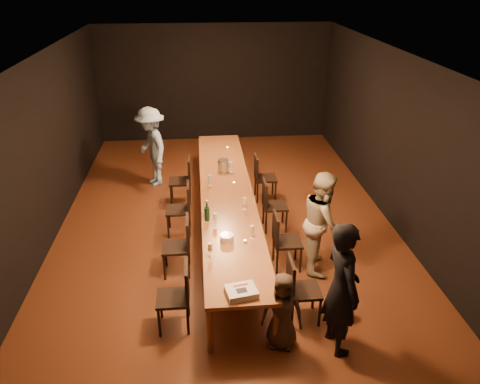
{
  "coord_description": "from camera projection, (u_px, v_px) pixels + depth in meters",
  "views": [
    {
      "loc": [
        -0.43,
        -7.23,
        4.27
      ],
      "look_at": [
        0.18,
        -0.52,
        1.0
      ],
      "focal_mm": 35.0,
      "sensor_mm": 36.0,
      "label": 1
    }
  ],
  "objects": [
    {
      "name": "wineglass_0",
      "position": [
        210.0,
        250.0,
        6.23
      ],
      "size": [
        0.06,
        0.06,
        0.21
      ],
      "primitive_type": null,
      "color": "beige",
      "rests_on": "table"
    },
    {
      "name": "birthday_cake",
      "position": [
        241.0,
        292.0,
        5.53
      ],
      "size": [
        0.41,
        0.35,
        0.09
      ],
      "rotation": [
        0.0,
        0.0,
        0.19
      ],
      "color": "white",
      "rests_on": "table"
    },
    {
      "name": "room_shell",
      "position": [
        226.0,
        118.0,
        7.47
      ],
      "size": [
        6.04,
        10.04,
        3.02
      ],
      "color": "black",
      "rests_on": "ground"
    },
    {
      "name": "table",
      "position": [
        227.0,
        195.0,
        8.07
      ],
      "size": [
        0.9,
        6.0,
        0.75
      ],
      "color": "brown",
      "rests_on": "ground"
    },
    {
      "name": "chair_right_2",
      "position": [
        275.0,
        205.0,
        8.24
      ],
      "size": [
        0.42,
        0.42,
        0.93
      ],
      "primitive_type": null,
      "rotation": [
        0.0,
        0.0,
        -1.57
      ],
      "color": "black",
      "rests_on": "ground"
    },
    {
      "name": "ice_bucket",
      "position": [
        223.0,
        166.0,
        8.82
      ],
      "size": [
        0.26,
        0.26,
        0.24
      ],
      "primitive_type": "cylinder",
      "rotation": [
        0.0,
        0.0,
        -0.23
      ],
      "color": "#A7A7AC",
      "rests_on": "table"
    },
    {
      "name": "tealight_far",
      "position": [
        227.0,
        148.0,
        9.97
      ],
      "size": [
        0.05,
        0.05,
        0.03
      ],
      "primitive_type": "cylinder",
      "color": "#B2B7B2",
      "rests_on": "table"
    },
    {
      "name": "tealight_mid",
      "position": [
        234.0,
        183.0,
        8.35
      ],
      "size": [
        0.05,
        0.05,
        0.03
      ],
      "primitive_type": "cylinder",
      "color": "#B2B7B2",
      "rests_on": "table"
    },
    {
      "name": "chair_left_1",
      "position": [
        176.0,
        246.0,
        7.03
      ],
      "size": [
        0.42,
        0.42,
        0.93
      ],
      "primitive_type": null,
      "rotation": [
        0.0,
        0.0,
        1.57
      ],
      "color": "black",
      "rests_on": "ground"
    },
    {
      "name": "man_blue",
      "position": [
        152.0,
        147.0,
        9.8
      ],
      "size": [
        1.02,
        1.25,
        1.69
      ],
      "primitive_type": "imported",
      "rotation": [
        0.0,
        0.0,
        -1.15
      ],
      "color": "#8AB1D5",
      "rests_on": "ground"
    },
    {
      "name": "champagne_bottle",
      "position": [
        207.0,
        211.0,
        7.09
      ],
      "size": [
        0.1,
        0.1,
        0.34
      ],
      "primitive_type": null,
      "rotation": [
        0.0,
        0.0,
        -0.26
      ],
      "color": "black",
      "rests_on": "table"
    },
    {
      "name": "wineglass_4",
      "position": [
        210.0,
        180.0,
        8.25
      ],
      "size": [
        0.06,
        0.06,
        0.21
      ],
      "primitive_type": null,
      "color": "silver",
      "rests_on": "table"
    },
    {
      "name": "woman_tan",
      "position": [
        323.0,
        222.0,
        7.03
      ],
      "size": [
        0.73,
        0.87,
        1.6
      ],
      "primitive_type": "imported",
      "rotation": [
        0.0,
        0.0,
        1.4
      ],
      "color": "#C6B894",
      "rests_on": "ground"
    },
    {
      "name": "gift_bag_red",
      "position": [
        344.0,
        312.0,
        6.21
      ],
      "size": [
        0.22,
        0.17,
        0.23
      ],
      "primitive_type": "cube",
      "rotation": [
        0.0,
        0.0,
        0.41
      ],
      "color": "#C11D46",
      "rests_on": "ground"
    },
    {
      "name": "chair_right_0",
      "position": [
        304.0,
        290.0,
        6.09
      ],
      "size": [
        0.42,
        0.42,
        0.93
      ],
      "primitive_type": null,
      "rotation": [
        0.0,
        0.0,
        -1.57
      ],
      "color": "black",
      "rests_on": "ground"
    },
    {
      "name": "gift_bag_blue",
      "position": [
        336.0,
        310.0,
        6.21
      ],
      "size": [
        0.24,
        0.17,
        0.29
      ],
      "primitive_type": "cube",
      "rotation": [
        0.0,
        0.0,
        0.05
      ],
      "color": "#293DB3",
      "rests_on": "ground"
    },
    {
      "name": "plate_stack",
      "position": [
        227.0,
        238.0,
        6.59
      ],
      "size": [
        0.24,
        0.24,
        0.11
      ],
      "primitive_type": "cylinder",
      "rotation": [
        0.0,
        0.0,
        -0.25
      ],
      "color": "white",
      "rests_on": "table"
    },
    {
      "name": "ground",
      "position": [
        227.0,
        230.0,
        8.37
      ],
      "size": [
        10.0,
        10.0,
        0.0
      ],
      "primitive_type": "plane",
      "color": "#4B2312",
      "rests_on": "ground"
    },
    {
      "name": "chair_right_1",
      "position": [
        287.0,
        241.0,
        7.17
      ],
      "size": [
        0.42,
        0.42,
        0.93
      ],
      "primitive_type": null,
      "rotation": [
        0.0,
        0.0,
        -1.57
      ],
      "color": "black",
      "rests_on": "ground"
    },
    {
      "name": "tealight_near",
      "position": [
        245.0,
        241.0,
        6.59
      ],
      "size": [
        0.05,
        0.05,
        0.03
      ],
      "primitive_type": "cylinder",
      "color": "#B2B7B2",
      "rests_on": "table"
    },
    {
      "name": "woman_birthday",
      "position": [
        342.0,
        288.0,
        5.47
      ],
      "size": [
        0.52,
        0.7,
        1.74
      ],
      "primitive_type": "imported",
      "rotation": [
        0.0,
        0.0,
        1.74
      ],
      "color": "black",
      "rests_on": "ground"
    },
    {
      "name": "wineglass_3",
      "position": [
        245.0,
        204.0,
        7.44
      ],
      "size": [
        0.06,
        0.06,
        0.21
      ],
      "primitive_type": null,
      "color": "beige",
      "rests_on": "table"
    },
    {
      "name": "chair_right_3",
      "position": [
        266.0,
        177.0,
        9.32
      ],
      "size": [
        0.42,
        0.42,
        0.93
      ],
      "primitive_type": null,
      "rotation": [
        0.0,
        0.0,
        -1.57
      ],
      "color": "black",
      "rests_on": "ground"
    },
    {
      "name": "chair_left_3",
      "position": [
        180.0,
        181.0,
        9.18
      ],
      "size": [
        0.42,
        0.42,
        0.93
      ],
      "primitive_type": null,
      "rotation": [
        0.0,
        0.0,
        1.57
      ],
      "color": "black",
      "rests_on": "ground"
    },
    {
      "name": "wineglass_1",
      "position": [
        252.0,
        232.0,
        6.65
      ],
      "size": [
        0.06,
        0.06,
        0.21
      ],
      "primitive_type": null,
      "color": "beige",
      "rests_on": "table"
    },
    {
      "name": "wineglass_2",
      "position": [
        215.0,
        219.0,
        6.99
      ],
      "size": [
        0.06,
        0.06,
        0.21
      ],
      "primitive_type": null,
      "color": "silver",
      "rests_on": "table"
    },
    {
      "name": "wineglass_5",
      "position": [
        231.0,
        167.0,
        8.79
      ],
      "size": [
        0.06,
        0.06,
        0.21
      ],
      "primitive_type": null,
      "color": "silver",
      "rests_on": "table"
    },
    {
      "name": "child",
      "position": [
        282.0,
        311.0,
        5.63
      ],
      "size": [
        0.57,
        0.44,
        1.03
      ],
      "primitive_type": "imported",
      "rotation": [
        0.0,
        0.0,
        -0.25
      ],
      "color": "#413024",
      "rests_on": "ground"
    },
    {
      "name": "chair_left_2",
      "position": [
        178.0,
        209.0,
        8.1
      ],
      "size": [
        0.42,
        0.42,
        0.93
      ],
      "primitive_type": null,
      "rotation": [
        0.0,
        0.0,
        1.57
      ],
      "color": "black",
      "rests_on": "ground"
    },
    {
      "name": "chair_left_0",
      "position": [
        173.0,
        297.0,
        5.95
      ],
      "size": [
        0.42,
        0.42,
        0.93
      ],
      "primitive_type": null,
      "rotation": [
        0.0,
        0.0,
        1.57
      ],
      "color": "black",
      "rests_on": "ground"
    }
  ]
}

